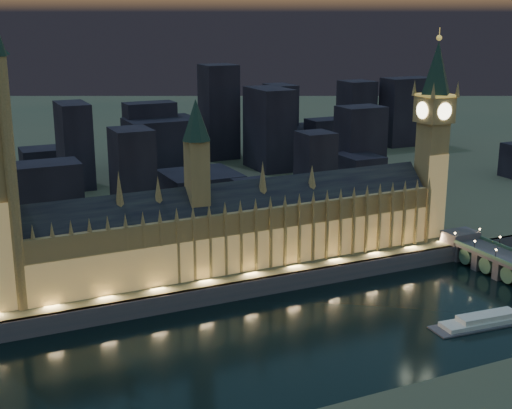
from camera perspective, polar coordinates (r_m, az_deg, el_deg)
name	(u,v)px	position (r m, az deg, el deg)	size (l,w,h in m)	color
ground_plane	(304,332)	(285.93, 3.82, -10.12)	(2000.00, 2000.00, 0.00)	black
north_bank	(61,130)	(765.47, -15.34, 5.75)	(2000.00, 960.00, 8.00)	#3B4B38
embankment_wall	(259,287)	(317.78, 0.25, -6.63)	(2000.00, 2.50, 8.00)	#404550
palace_of_westminster	(237,227)	(327.71, -1.49, -1.81)	(202.00, 23.96, 78.00)	olive
elizabeth_tower	(434,123)	(374.97, 14.03, 6.34)	(18.00, 18.00, 106.58)	olive
river_boat	(487,320)	(305.75, 17.98, -8.82)	(49.64, 15.22, 4.50)	#404550
city_backdrop	(183,144)	(509.30, -5.86, 4.87)	(483.84, 215.63, 85.32)	black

